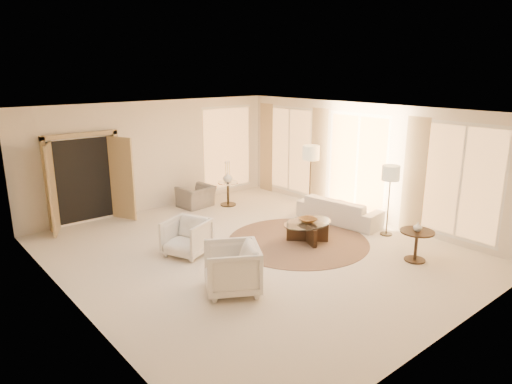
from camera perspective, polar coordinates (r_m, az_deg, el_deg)
room at (r=8.84m, az=-0.32°, el=0.91°), size 7.04×8.04×2.83m
windows_right at (r=11.37m, az=12.88°, el=3.50°), size 0.10×6.40×2.40m
window_back_corner at (r=13.28m, az=-3.58°, el=5.49°), size 1.70×0.10×2.40m
curtains_right at (r=11.89m, az=9.28°, el=3.94°), size 0.06×5.20×2.60m
french_doors at (r=11.29m, az=-20.53°, el=1.35°), size 1.95×0.66×2.16m
area_rug at (r=9.86m, az=5.26°, el=-6.12°), size 3.75×3.75×0.01m
sofa at (r=11.14m, az=10.50°, el=-2.19°), size 1.08×2.15×0.60m
armchair_left at (r=9.12m, az=-8.66°, el=-5.39°), size 0.97×1.00×0.80m
armchair_right at (r=7.58m, az=-3.05°, el=-9.24°), size 1.14×1.16×0.89m
accent_chair at (r=12.24m, az=-7.51°, el=-0.12°), size 0.93×0.67×0.75m
coffee_table at (r=9.79m, az=6.45°, el=-4.66°), size 1.37×1.37×0.43m
end_table at (r=9.25m, az=19.42°, el=-5.73°), size 0.64×0.64×0.60m
side_table at (r=12.28m, az=-3.52°, el=0.10°), size 0.55×0.55×0.64m
floor_lamp_near at (r=11.47m, az=6.88°, el=4.51°), size 0.42×0.42×1.73m
floor_lamp_far at (r=10.24m, az=16.47°, el=1.90°), size 0.38×0.38×1.57m
bowl at (r=9.72m, az=6.48°, el=-3.52°), size 0.42×0.42×0.09m
end_vase at (r=9.16m, az=19.57°, el=-4.13°), size 0.18×0.18×0.18m
side_vase at (r=12.19m, az=-3.55°, el=1.86°), size 0.32×0.32×0.28m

